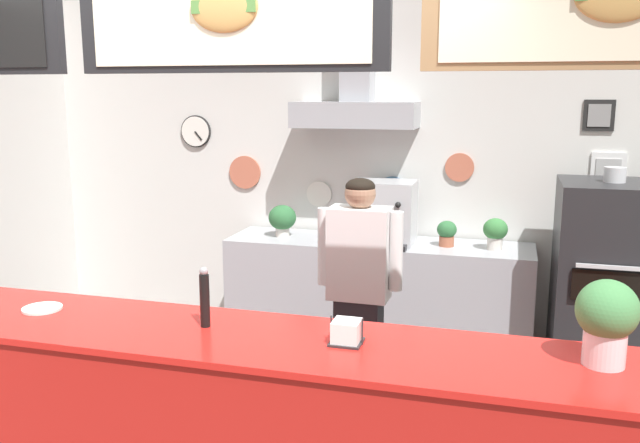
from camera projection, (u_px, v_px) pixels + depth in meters
back_wall_assembly at (348, 157)px, 5.39m from camera, size 5.48×2.63×2.86m
service_counter at (210, 435)px, 3.09m from camera, size 4.54×0.65×1.01m
back_prep_counter at (377, 298)px, 5.32m from camera, size 2.36×0.59×0.90m
pizza_oven at (605, 288)px, 4.59m from camera, size 0.68×0.76×1.56m
shop_worker at (359, 294)px, 4.09m from camera, size 0.52×0.22×1.55m
espresso_machine at (383, 213)px, 5.15m from camera, size 0.47×0.46×0.48m
potted_sage at (447, 232)px, 5.06m from camera, size 0.15×0.15×0.19m
potted_basil at (282, 219)px, 5.39m from camera, size 0.22×0.22×0.26m
potted_thyme at (495, 232)px, 4.94m from camera, size 0.18×0.18×0.24m
napkin_holder at (347, 333)px, 2.84m from camera, size 0.14×0.13×0.12m
basil_vase at (606, 321)px, 2.59m from camera, size 0.24×0.24×0.34m
pepper_grinder at (205, 297)px, 3.02m from camera, size 0.04×0.04×0.28m
condiment_plate at (42, 308)px, 3.29m from camera, size 0.19×0.19×0.01m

